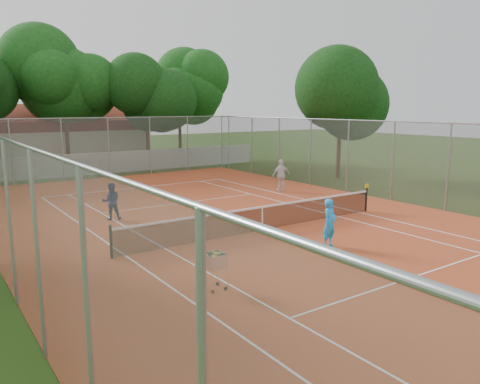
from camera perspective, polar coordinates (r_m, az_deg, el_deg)
ground at (r=18.07m, az=2.72°, el=-4.76°), size 120.00×120.00×0.00m
court_pad at (r=18.07m, az=2.72°, el=-4.73°), size 18.00×34.00×0.02m
court_lines at (r=18.06m, az=2.72°, el=-4.69°), size 10.98×23.78×0.01m
tennis_net at (r=17.94m, az=2.73°, el=-3.19°), size 11.88×0.10×0.98m
perimeter_fence at (r=17.66m, az=2.77°, el=1.52°), size 18.00×34.00×4.00m
boundary_wall at (r=34.74m, az=-16.69°, el=3.37°), size 26.00×0.30×1.50m
clubhouse at (r=43.77m, az=-23.42°, el=6.22°), size 16.40×9.00×4.40m
tropical_trees at (r=37.38m, az=-18.49°, el=10.27°), size 29.00×19.00×10.00m
player_near at (r=16.05m, az=10.88°, el=-3.75°), size 0.69×0.54×1.66m
player_far_left at (r=20.34m, az=-15.43°, el=-1.10°), size 0.88×0.75×1.56m
player_far_right at (r=26.45m, az=5.06°, el=2.06°), size 1.13×0.72×1.79m
ball_hopper at (r=12.24m, az=-3.08°, el=-9.49°), size 0.54×0.54×1.07m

